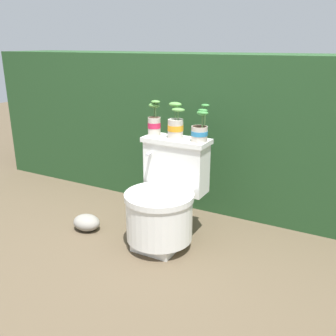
% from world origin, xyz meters
% --- Properties ---
extents(ground_plane, '(12.00, 12.00, 0.00)m').
position_xyz_m(ground_plane, '(0.00, 0.00, 0.00)').
color(ground_plane, brown).
extents(hedge_backdrop, '(4.03, 0.63, 1.16)m').
position_xyz_m(hedge_backdrop, '(0.00, 0.95, 0.58)').
color(hedge_backdrop, '#234723').
rests_on(hedge_backdrop, ground).
extents(toilet, '(0.43, 0.53, 0.66)m').
position_xyz_m(toilet, '(0.03, 0.08, 0.28)').
color(toilet, white).
rests_on(toilet, ground).
extents(potted_plant_left, '(0.09, 0.09, 0.23)m').
position_xyz_m(potted_plant_left, '(-0.14, 0.24, 0.74)').
color(potted_plant_left, beige).
rests_on(potted_plant_left, toilet).
extents(potted_plant_midleft, '(0.13, 0.12, 0.22)m').
position_xyz_m(potted_plant_midleft, '(0.02, 0.24, 0.74)').
color(potted_plant_midleft, beige).
rests_on(potted_plant_midleft, toilet).
extents(potted_plant_middle, '(0.12, 0.10, 0.23)m').
position_xyz_m(potted_plant_middle, '(0.19, 0.23, 0.73)').
color(potted_plant_middle, beige).
rests_on(potted_plant_middle, toilet).
extents(garden_stone, '(0.19, 0.16, 0.11)m').
position_xyz_m(garden_stone, '(-0.52, -0.04, 0.05)').
color(garden_stone, gray).
rests_on(garden_stone, ground).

